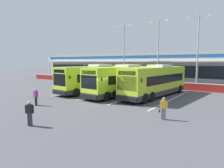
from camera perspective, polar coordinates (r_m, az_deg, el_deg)
The scene contains 16 objects.
ground_plane at distance 20.91m, azimuth -5.35°, elevation -5.06°, with size 200.00×200.00×0.00m, color #4C4C51.
terminal_building at distance 44.65m, azimuth 17.27°, elevation 4.64°, with size 70.00×13.00×6.00m.
red_barrier_wall at distance 33.17m, azimuth 10.81°, elevation 0.05°, with size 60.00×0.40×1.10m.
coach_bus_leftmost at distance 27.85m, azimuth -4.67°, elevation 1.51°, with size 3.83×12.33×3.78m.
coach_bus_left_centre at distance 25.15m, azimuth 3.28°, elevation 1.00°, with size 3.83×12.33×3.78m.
coach_bus_centre at distance 24.43m, azimuth 12.37°, elevation 0.70°, with size 3.83×12.33×3.78m.
bay_stripe_far_west at distance 29.45m, azimuth -7.36°, elevation -1.75°, with size 0.14×13.00×0.01m, color silver.
bay_stripe_west at distance 26.87m, azimuth -0.64°, elevation -2.48°, with size 0.14×13.00×0.01m, color silver.
bay_stripe_mid_west at distance 24.74m, azimuth 7.38°, elevation -3.30°, with size 0.14×13.00×0.01m, color silver.
bay_stripe_centre at distance 23.18m, azimuth 16.70°, elevation -4.17°, with size 0.14×13.00×0.01m, color silver.
pedestrian_with_handbag at distance 14.84m, azimuth 14.46°, elevation -6.58°, with size 0.65×0.39×1.62m.
pedestrian_in_dark_coat at distance 20.34m, azimuth -20.89°, elevation -3.28°, with size 0.54×0.30×1.62m.
pedestrian_near_bin at distance 14.05m, azimuth -22.43°, elevation -7.53°, with size 0.48×0.40×1.62m.
lamp_post_west at distance 38.33m, azimuth 3.44°, elevation 9.57°, with size 3.24×0.28×11.00m.
lamp_post_centre at distance 34.88m, azimuth 13.02°, elevation 9.74°, with size 3.24×0.28×11.00m.
lamp_post_east at distance 33.17m, azimuth 23.26°, elevation 9.58°, with size 3.24×0.28×11.00m.
Camera 1 is at (13.10, -15.77, 4.13)m, focal length 32.09 mm.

